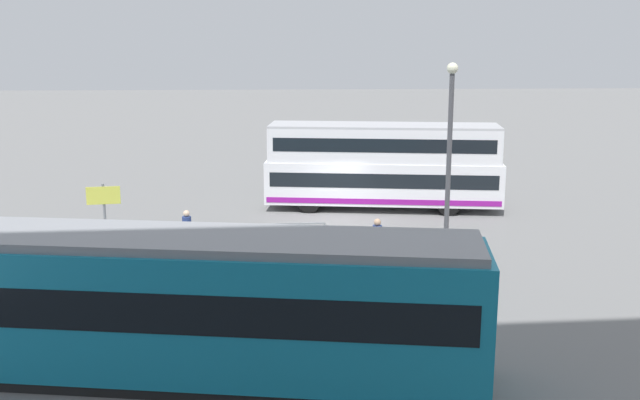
# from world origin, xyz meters

# --- Properties ---
(ground_plane) EXTENTS (160.00, 160.00, 0.00)m
(ground_plane) POSITION_xyz_m (0.00, 0.00, 0.00)
(ground_plane) COLOR slate
(double_decker_bus) EXTENTS (10.85, 3.91, 3.88)m
(double_decker_bus) POSITION_xyz_m (-2.29, -2.53, 2.00)
(double_decker_bus) COLOR white
(double_decker_bus) RESTS_ON ground
(tram_yellow) EXTENTS (15.94, 5.00, 3.42)m
(tram_yellow) POSITION_xyz_m (5.59, 13.93, 1.78)
(tram_yellow) COLOR teal
(tram_yellow) RESTS_ON ground
(pedestrian_near_railing) EXTENTS (0.34, 0.36, 1.73)m
(pedestrian_near_railing) POSITION_xyz_m (5.71, 4.62, 1.00)
(pedestrian_near_railing) COLOR #4C3F2D
(pedestrian_near_railing) RESTS_ON ground
(pedestrian_crossing) EXTENTS (0.37, 0.37, 1.78)m
(pedestrian_crossing) POSITION_xyz_m (-0.87, 6.39, 1.03)
(pedestrian_crossing) COLOR #4C3F2D
(pedestrian_crossing) RESTS_ON ground
(pedestrian_railing) EXTENTS (7.93, 0.30, 1.08)m
(pedestrian_railing) POSITION_xyz_m (4.70, 4.18, 0.74)
(pedestrian_railing) COLOR gray
(pedestrian_railing) RESTS_ON ground
(info_sign) EXTENTS (1.22, 0.21, 2.44)m
(info_sign) POSITION_xyz_m (8.93, 3.22, 1.71)
(info_sign) COLOR slate
(info_sign) RESTS_ON ground
(street_lamp) EXTENTS (0.36, 0.36, 6.95)m
(street_lamp) POSITION_xyz_m (-3.07, 7.02, 4.06)
(street_lamp) COLOR #4C4C51
(street_lamp) RESTS_ON ground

